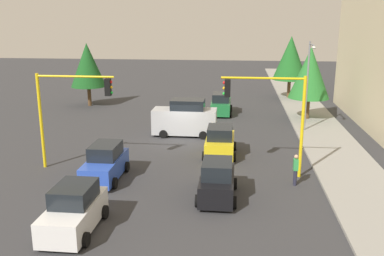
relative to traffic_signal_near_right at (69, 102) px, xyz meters
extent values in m
plane|color=#353538|center=(-6.00, 5.69, -4.00)|extent=(120.00, 120.00, 0.00)
cube|color=gray|center=(-11.00, 16.19, -3.92)|extent=(80.00, 4.00, 0.15)
cube|color=silver|center=(6.30, 2.69, -3.99)|extent=(2.20, 0.36, 0.01)
cone|color=silver|center=(5.00, 2.69, -3.99)|extent=(0.01, 1.10, 1.10)
cylinder|color=yellow|center=(0.00, -1.81, -1.17)|extent=(0.18, 0.18, 5.65)
cylinder|color=yellow|center=(0.00, 0.44, 1.50)|extent=(0.12, 4.50, 0.12)
cube|color=black|center=(0.00, 2.33, 0.92)|extent=(0.36, 0.32, 0.96)
sphere|color=red|center=(0.00, 2.51, 1.22)|extent=(0.18, 0.18, 0.18)
sphere|color=yellow|center=(0.00, 2.51, 0.92)|extent=(0.18, 0.18, 0.18)
sphere|color=green|center=(0.00, 2.51, 0.62)|extent=(0.18, 0.18, 0.18)
cylinder|color=yellow|center=(0.00, 13.19, -1.14)|extent=(0.18, 0.18, 5.71)
cylinder|color=yellow|center=(0.00, 10.94, 1.56)|extent=(0.12, 4.50, 0.12)
cube|color=black|center=(0.00, 9.05, 0.98)|extent=(0.36, 0.32, 0.96)
sphere|color=red|center=(0.00, 8.87, 1.28)|extent=(0.18, 0.18, 0.18)
sphere|color=yellow|center=(0.00, 8.87, 0.98)|extent=(0.18, 0.18, 0.18)
sphere|color=green|center=(0.00, 8.87, 0.68)|extent=(0.18, 0.18, 0.18)
cylinder|color=slate|center=(-10.00, 14.89, -0.50)|extent=(0.14, 0.14, 7.00)
cylinder|color=slate|center=(-9.10, 14.89, 2.80)|extent=(1.80, 0.10, 0.10)
ellipsoid|color=silver|center=(-8.20, 14.89, 2.65)|extent=(0.56, 0.28, 0.20)
cylinder|color=brown|center=(-14.00, 15.69, -2.91)|extent=(0.36, 0.36, 2.17)
cone|color=#28752D|center=(-14.00, 15.69, 0.15)|extent=(3.48, 3.48, 4.34)
cylinder|color=brown|center=(-18.00, -5.31, -2.92)|extent=(0.36, 0.36, 2.16)
cone|color=#19511E|center=(-18.00, -5.31, 0.12)|extent=(3.46, 3.46, 4.32)
cylinder|color=brown|center=(-24.00, 15.19, -2.83)|extent=(0.36, 0.36, 2.33)
cone|color=#1E6023|center=(-24.00, 15.19, 0.46)|extent=(3.73, 3.73, 4.66)
cube|color=#B2B5BA|center=(-8.00, 5.67, -2.91)|extent=(1.90, 4.80, 1.85)
cube|color=black|center=(-8.00, 5.91, -1.60)|extent=(1.67, 2.50, 0.76)
cylinder|color=black|center=(-6.99, 4.18, -3.70)|extent=(0.20, 0.60, 0.60)
cylinder|color=black|center=(-9.01, 4.18, -3.70)|extent=(0.20, 0.60, 0.60)
cylinder|color=black|center=(-6.99, 7.16, -3.70)|extent=(0.20, 0.60, 0.60)
cylinder|color=black|center=(-9.01, 7.16, -3.70)|extent=(0.20, 0.60, 0.60)
cube|color=blue|center=(1.53, 2.42, -3.31)|extent=(4.08, 1.66, 1.05)
cube|color=black|center=(1.32, 2.42, -2.40)|extent=(2.12, 1.46, 0.76)
cylinder|color=black|center=(2.79, 3.31, -3.70)|extent=(0.60, 0.20, 0.60)
cylinder|color=black|center=(2.79, 1.53, -3.70)|extent=(0.60, 0.20, 0.60)
cylinder|color=black|center=(0.26, 3.31, -3.70)|extent=(0.60, 0.20, 0.60)
cylinder|color=black|center=(0.26, 1.53, -3.70)|extent=(0.60, 0.20, 0.60)
cube|color=yellow|center=(-3.36, 8.56, -3.31)|extent=(3.83, 1.78, 1.05)
cube|color=black|center=(-3.17, 8.56, -2.40)|extent=(1.99, 1.57, 0.76)
cylinder|color=black|center=(-4.55, 7.61, -3.70)|extent=(0.60, 0.20, 0.60)
cylinder|color=black|center=(-4.55, 9.51, -3.70)|extent=(0.60, 0.20, 0.60)
cylinder|color=black|center=(-2.18, 7.61, -3.70)|extent=(0.60, 0.20, 0.60)
cylinder|color=black|center=(-2.18, 9.51, -3.70)|extent=(0.60, 0.20, 0.60)
cube|color=white|center=(7.41, 2.91, -3.31)|extent=(3.96, 1.74, 1.05)
cube|color=black|center=(7.21, 2.91, -2.40)|extent=(2.06, 1.53, 0.76)
cylinder|color=black|center=(8.64, 3.84, -3.70)|extent=(0.60, 0.20, 0.60)
cylinder|color=black|center=(8.64, 1.98, -3.70)|extent=(0.60, 0.20, 0.60)
cylinder|color=black|center=(6.18, 3.84, -3.70)|extent=(0.60, 0.20, 0.60)
cylinder|color=black|center=(6.18, 1.98, -3.70)|extent=(0.60, 0.20, 0.60)
cube|color=#1E7238|center=(-15.67, 8.11, -3.31)|extent=(4.19, 1.72, 1.05)
cube|color=black|center=(-15.46, 8.11, -2.40)|extent=(2.18, 1.51, 0.76)
cylinder|color=black|center=(-16.97, 7.19, -3.70)|extent=(0.60, 0.20, 0.60)
cylinder|color=black|center=(-16.97, 9.02, -3.70)|extent=(0.60, 0.20, 0.60)
cylinder|color=black|center=(-14.37, 7.19, -3.70)|extent=(0.60, 0.20, 0.60)
cylinder|color=black|center=(-14.37, 9.02, -3.70)|extent=(0.60, 0.20, 0.60)
cube|color=black|center=(3.36, 8.72, -3.31)|extent=(3.83, 1.64, 1.05)
cube|color=black|center=(3.55, 8.72, -2.40)|extent=(1.99, 1.44, 0.76)
cylinder|color=black|center=(2.17, 7.85, -3.70)|extent=(0.60, 0.20, 0.60)
cylinder|color=black|center=(2.17, 9.60, -3.70)|extent=(0.60, 0.20, 0.60)
cylinder|color=black|center=(4.54, 7.85, -3.70)|extent=(0.60, 0.20, 0.60)
cylinder|color=black|center=(4.54, 9.60, -3.70)|extent=(0.60, 0.20, 0.60)
cylinder|color=#262638|center=(1.35, 12.80, -3.57)|extent=(0.16, 0.16, 0.85)
cylinder|color=#262638|center=(1.15, 12.80, -3.57)|extent=(0.16, 0.16, 0.85)
cube|color=green|center=(1.25, 12.80, -2.85)|extent=(0.40, 0.24, 0.60)
sphere|color=tan|center=(1.25, 12.80, -2.41)|extent=(0.22, 0.22, 0.22)
camera|label=1|loc=(23.14, 9.60, 4.77)|focal=39.86mm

